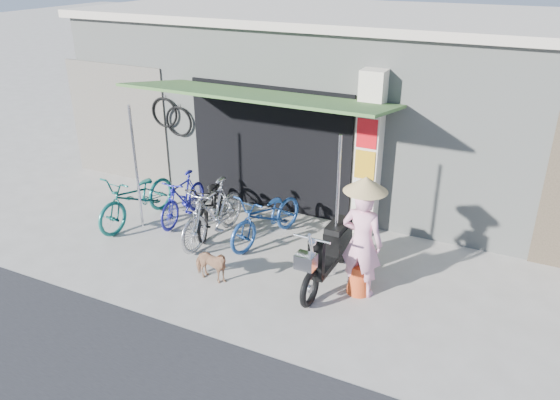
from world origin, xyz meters
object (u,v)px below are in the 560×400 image
at_px(bike_teal, 137,197).
at_px(bike_black, 211,203).
at_px(street_dog, 211,265).
at_px(moped, 330,253).
at_px(bike_silver, 213,212).
at_px(bike_navy, 267,216).
at_px(bike_blue, 183,198).
at_px(nun, 362,238).

distance_m(bike_teal, bike_black, 1.44).
bearing_deg(bike_black, street_dog, -77.79).
bearing_deg(moped, street_dog, -152.78).
relative_size(bike_silver, bike_navy, 0.99).
height_order(street_dog, moped, moped).
bearing_deg(bike_teal, bike_navy, 13.00).
xyz_separation_m(bike_blue, nun, (3.85, -0.88, 0.47)).
relative_size(bike_teal, nun, 1.03).
distance_m(bike_black, moped, 2.79).
xyz_separation_m(bike_navy, nun, (2.01, -0.84, 0.45)).
bearing_deg(bike_black, bike_navy, -21.16).
bearing_deg(moped, nun, -8.98).
relative_size(bike_teal, bike_black, 1.06).
height_order(bike_teal, nun, nun).
bearing_deg(nun, bike_blue, -9.40).
bearing_deg(bike_teal, street_dog, -22.13).
bearing_deg(bike_blue, moped, -16.70).
distance_m(bike_teal, bike_blue, 0.86).
relative_size(bike_black, nun, 0.97).
distance_m(bike_blue, moped, 3.41).
height_order(bike_silver, moped, moped).
relative_size(bike_navy, moped, 0.93).
xyz_separation_m(bike_silver, bike_navy, (0.90, 0.38, -0.06)).
height_order(bike_teal, bike_blue, bike_teal).
bearing_deg(bike_black, moped, -36.10).
height_order(bike_teal, street_dog, bike_teal).
distance_m(bike_teal, moped, 4.07).
relative_size(bike_blue, bike_silver, 0.85).
relative_size(bike_navy, nun, 0.97).
height_order(bike_teal, bike_silver, bike_silver).
height_order(bike_silver, bike_navy, bike_silver).
relative_size(bike_silver, nun, 0.96).
xyz_separation_m(bike_blue, street_dog, (1.64, -1.61, -0.18)).
bearing_deg(bike_navy, nun, -9.67).
bearing_deg(bike_silver, bike_black, 130.48).
bearing_deg(street_dog, bike_teal, 67.13).
bearing_deg(bike_blue, street_dog, -47.82).
xyz_separation_m(bike_teal, nun, (4.58, -0.44, 0.42)).
relative_size(bike_teal, street_dog, 2.90).
relative_size(bike_blue, moped, 0.79).
xyz_separation_m(bike_silver, street_dog, (0.70, -1.20, -0.26)).
distance_m(bike_teal, bike_silver, 1.67).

